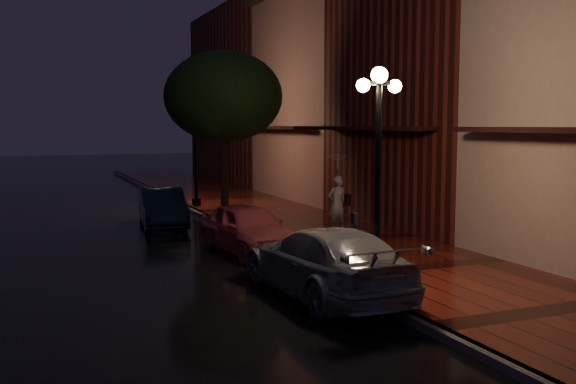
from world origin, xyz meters
name	(u,v)px	position (x,y,z in m)	size (l,w,h in m)	color
ground	(269,251)	(0.00, 0.00, 0.00)	(120.00, 120.00, 0.00)	black
sidewalk	(344,242)	(2.25, 0.00, 0.07)	(4.50, 60.00, 0.15)	#43110C
curb	(269,248)	(0.00, 0.00, 0.07)	(0.25, 60.00, 0.15)	#595451
storefront_mid	(446,59)	(7.00, 2.00, 5.50)	(5.00, 8.00, 11.00)	#511914
storefront_far	(335,99)	(7.00, 10.00, 4.50)	(5.00, 8.00, 9.00)	#8C5951
storefront_extra	(258,97)	(7.00, 20.00, 5.00)	(5.00, 12.00, 10.00)	#511914
streetlamp_near	(378,164)	(0.35, -5.00, 2.60)	(0.96, 0.36, 4.31)	black
streetlamp_far	(196,144)	(0.35, 9.00, 2.60)	(0.96, 0.36, 4.31)	black
street_tree	(224,99)	(0.61, 5.99, 4.24)	(4.16, 4.16, 5.80)	black
pink_car	(248,228)	(-0.60, -0.02, 0.66)	(1.55, 3.86, 1.31)	#C75258
navy_car	(162,207)	(-1.78, 5.26, 0.64)	(1.35, 3.87, 1.28)	black
silver_car	(325,261)	(-0.60, -4.62, 0.68)	(1.92, 4.72, 1.37)	#929398
woman_with_umbrella	(338,180)	(2.69, 1.29, 1.72)	(0.99, 1.00, 2.37)	silver
parking_meter	(354,241)	(0.15, -4.45, 1.02)	(0.15, 0.13, 1.43)	black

